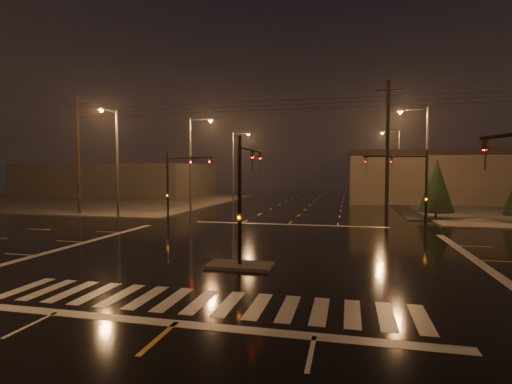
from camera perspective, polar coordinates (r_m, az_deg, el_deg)
ground at (r=22.45m, az=0.41°, el=-8.32°), size 140.00×140.00×0.00m
sidewalk_nw at (r=62.31m, az=-20.92°, el=-1.20°), size 36.00×36.00×0.12m
median_island at (r=18.65m, az=-2.34°, el=-10.43°), size 3.00×1.60×0.15m
crosswalk at (r=14.09m, az=-7.97°, el=-15.23°), size 15.00×2.60×0.01m
stop_bar_near at (r=12.35m, az=-11.48°, el=-17.93°), size 16.00×0.50×0.01m
stop_bar_far at (r=33.13m, az=4.62°, el=-4.64°), size 16.00×0.50×0.01m
commercial_block at (r=74.96m, az=-18.99°, el=1.61°), size 30.00×18.00×5.60m
signal_mast_median at (r=19.05m, az=-1.62°, el=1.03°), size 0.25×4.59×6.00m
signal_mast_ne at (r=31.96m, az=21.50°, el=1.69°), size 4.84×1.86×6.00m
signal_mast_nw at (r=34.72m, az=-11.28°, el=1.93°), size 4.84×1.86×6.00m
streetlight_1 at (r=42.63m, az=-9.00°, el=4.84°), size 2.77×0.32×10.00m
streetlight_2 at (r=57.76m, az=-3.00°, el=4.38°), size 2.77×0.32×10.00m
streetlight_3 at (r=38.04m, az=22.80°, el=4.87°), size 2.77×0.32×10.00m
streetlight_4 at (r=57.84m, az=19.47°, el=4.21°), size 2.77×0.32×10.00m
streetlight_5 at (r=38.77m, az=-19.48°, el=4.89°), size 0.32×2.77×10.00m
utility_pole_0 at (r=44.52m, az=-24.06°, el=4.96°), size 2.20×0.32×12.00m
utility_pole_1 at (r=35.66m, az=18.28°, el=5.62°), size 2.20×0.32×12.00m
conifer_0 at (r=39.61m, az=24.37°, el=0.83°), size 3.07×3.07×5.49m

